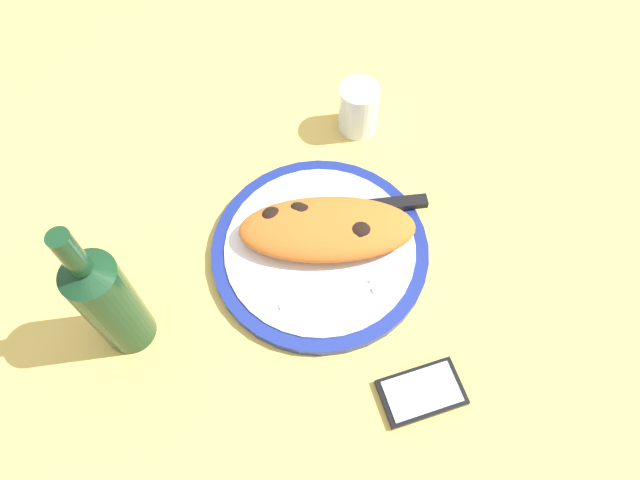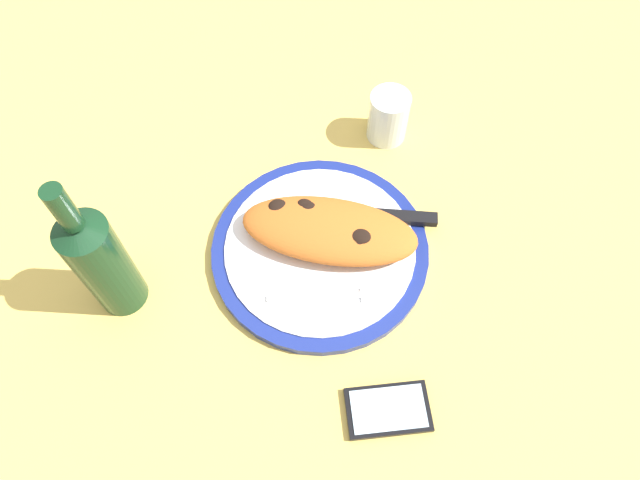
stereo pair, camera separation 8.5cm
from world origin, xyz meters
TOP-DOWN VIEW (x-y plane):
  - ground_plane at (0.00, 0.00)cm, footprint 150.00×150.00cm
  - plate at (0.00, 0.00)cm, footprint 32.91×32.91cm
  - calzone at (1.09, 1.76)cm, footprint 26.47×11.46cm
  - fork at (4.21, -7.58)cm, footprint 17.41×5.29cm
  - knife at (9.07, 6.73)cm, footprint 23.05×4.02cm
  - smartphone at (13.10, -21.94)cm, footprint 12.49×9.53cm
  - water_glass at (7.06, 24.95)cm, footprint 6.68×6.68cm
  - wine_bottle at (-27.09, -12.05)cm, footprint 6.94×6.94cm

SIDE VIEW (x-z plane):
  - ground_plane at x=0.00cm, z-range -3.00..0.00cm
  - smartphone at x=13.10cm, z-range -0.02..1.14cm
  - plate at x=0.00cm, z-range -0.03..1.86cm
  - fork at x=4.21cm, z-range 1.89..2.29cm
  - knife at x=9.07cm, z-range 1.79..2.99cm
  - water_glass at x=7.06cm, z-range -0.63..8.34cm
  - calzone at x=1.09cm, z-range 1.90..6.39cm
  - wine_bottle at x=-27.09cm, z-range -2.81..24.21cm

